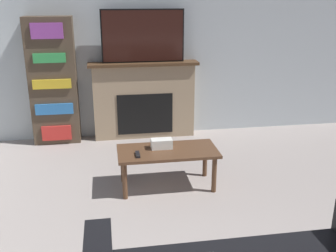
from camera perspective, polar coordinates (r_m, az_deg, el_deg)
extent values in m
cube|color=silver|center=(5.55, -2.98, 12.34)|extent=(6.95, 0.06, 2.70)
cube|color=tan|center=(5.56, -3.49, 3.59)|extent=(1.40, 0.22, 1.03)
cube|color=black|center=(5.49, -3.33, 1.74)|extent=(0.77, 0.01, 0.57)
cube|color=#4C331E|center=(5.42, -3.58, 9.01)|extent=(1.50, 0.28, 0.04)
cube|color=black|center=(5.37, -3.66, 12.90)|extent=(1.11, 0.03, 0.70)
cube|color=#331914|center=(5.36, -3.64, 12.88)|extent=(1.07, 0.01, 0.66)
cube|color=brown|center=(4.09, -0.10, -3.69)|extent=(1.04, 0.50, 0.03)
cylinder|color=brown|center=(3.97, -6.29, -7.93)|extent=(0.05, 0.05, 0.39)
cylinder|color=brown|center=(4.10, 6.72, -7.01)|extent=(0.05, 0.05, 0.39)
cylinder|color=brown|center=(4.31, -6.57, -5.66)|extent=(0.05, 0.05, 0.39)
cylinder|color=brown|center=(4.44, 5.39, -4.89)|extent=(0.05, 0.05, 0.39)
cube|color=white|center=(4.12, -0.93, -2.57)|extent=(0.22, 0.12, 0.10)
cube|color=black|center=(3.96, -4.42, -4.13)|extent=(0.04, 0.15, 0.02)
cube|color=#4C3D2D|center=(5.48, -16.33, 6.18)|extent=(0.62, 0.26, 1.69)
cube|color=red|center=(5.52, -15.86, -0.99)|extent=(0.39, 0.03, 0.20)
cube|color=#2D70B7|center=(5.42, -16.17, 2.37)|extent=(0.49, 0.03, 0.14)
cube|color=gold|center=(5.34, -16.50, 5.85)|extent=(0.49, 0.03, 0.12)
cube|color=green|center=(5.28, -16.84, 9.42)|extent=(0.40, 0.03, 0.12)
cube|color=purple|center=(5.24, -17.19, 13.06)|extent=(0.39, 0.03, 0.20)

